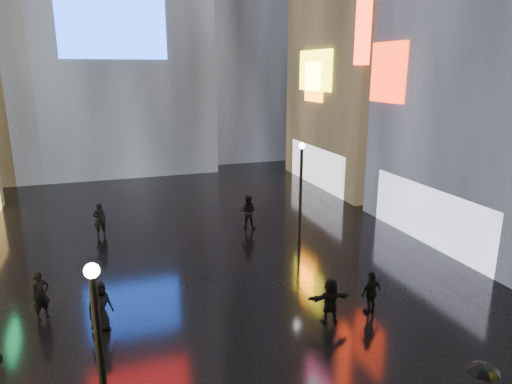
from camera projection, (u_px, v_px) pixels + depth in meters
name	position (u px, v px, depth m)	size (l,w,h in m)	color
ground	(205.00, 248.00, 23.05)	(140.00, 140.00, 0.00)	black
lamp_near	(101.00, 366.00, 9.23)	(0.30, 0.30, 5.20)	black
lamp_far	(301.00, 186.00, 23.37)	(0.30, 0.30, 5.20)	black
pedestrian_3	(371.00, 292.00, 16.78)	(0.95, 0.40, 1.63)	black
pedestrian_4	(100.00, 306.00, 15.63)	(0.90, 0.58, 1.83)	black
pedestrian_5	(330.00, 301.00, 16.13)	(1.55, 0.50, 1.68)	black
pedestrian_6	(41.00, 295.00, 16.37)	(0.66, 0.43, 1.81)	black
pedestrian_7	(248.00, 212.00, 25.82)	(0.93, 0.72, 1.91)	black
umbrella_1	(482.00, 376.00, 10.37)	(0.74, 0.74, 0.65)	black
umbrella_2	(96.00, 269.00, 15.28)	(0.99, 1.00, 0.90)	black
pedestrian_8	(100.00, 220.00, 24.56)	(0.67, 0.44, 1.83)	black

